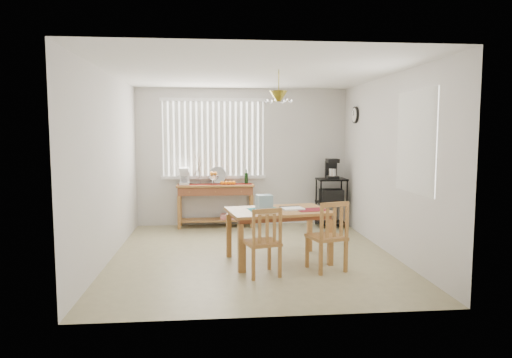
{
  "coord_description": "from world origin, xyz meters",
  "views": [
    {
      "loc": [
        -0.56,
        -6.45,
        1.77
      ],
      "look_at": [
        0.1,
        0.55,
        1.05
      ],
      "focal_mm": 32.0,
      "sensor_mm": 36.0,
      "label": 1
    }
  ],
  "objects": [
    {
      "name": "sideboard",
      "position": [
        -0.51,
        2.03,
        0.6
      ],
      "size": [
        1.43,
        0.4,
        0.8
      ],
      "color": "#A87339",
      "rests_on": "ground"
    },
    {
      "name": "chair_right",
      "position": [
        0.89,
        -0.85,
        0.45
      ],
      "size": [
        0.52,
        0.52,
        0.91
      ],
      "color": "#A87339",
      "rests_on": "ground"
    },
    {
      "name": "ground",
      "position": [
        0.0,
        0.0,
        -0.01
      ],
      "size": [
        4.0,
        4.5,
        0.01
      ],
      "primitive_type": "cube",
      "color": "tan"
    },
    {
      "name": "sideboard_items",
      "position": [
        -0.75,
        2.04,
        0.93
      ],
      "size": [
        1.36,
        0.34,
        0.62
      ],
      "color": "maroon",
      "rests_on": "sideboard"
    },
    {
      "name": "dining_table",
      "position": [
        0.32,
        -0.35,
        0.64
      ],
      "size": [
        1.47,
        1.07,
        0.72
      ],
      "color": "#A87339",
      "rests_on": "ground"
    },
    {
      "name": "chair_left",
      "position": [
        0.04,
        -0.99,
        0.42
      ],
      "size": [
        0.49,
        0.49,
        0.87
      ],
      "color": "#A87339",
      "rests_on": "ground"
    },
    {
      "name": "wire_cart",
      "position": [
        1.65,
        1.88,
        0.55
      ],
      "size": [
        0.53,
        0.43,
        0.91
      ],
      "color": "black",
      "rests_on": "ground"
    },
    {
      "name": "table_items",
      "position": [
        0.21,
        -0.49,
        0.81
      ],
      "size": [
        1.09,
        0.48,
        0.23
      ],
      "color": "#16797D",
      "rests_on": "dining_table"
    },
    {
      "name": "room_shell",
      "position": [
        0.0,
        0.02,
        1.69
      ],
      "size": [
        4.2,
        4.7,
        2.7
      ],
      "color": "silver",
      "rests_on": "ground"
    },
    {
      "name": "cart_items",
      "position": [
        1.65,
        1.89,
        1.08
      ],
      "size": [
        0.21,
        0.26,
        0.37
      ],
      "color": "black",
      "rests_on": "wire_cart"
    }
  ]
}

